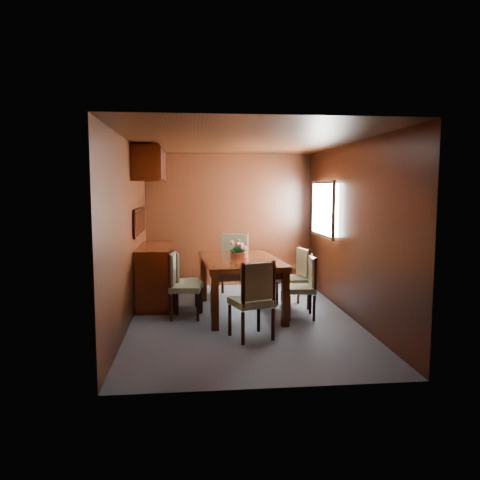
{
  "coord_description": "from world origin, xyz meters",
  "views": [
    {
      "loc": [
        -0.67,
        -6.21,
        1.79
      ],
      "look_at": [
        0.0,
        0.33,
        1.05
      ],
      "focal_mm": 35.0,
      "sensor_mm": 36.0,
      "label": 1
    }
  ],
  "objects": [
    {
      "name": "flower_centerpiece",
      "position": [
        -0.0,
        0.42,
        0.92
      ],
      "size": [
        0.27,
        0.27,
        0.27
      ],
      "color": "#B45337",
      "rests_on": "dining_table"
    },
    {
      "name": "chair_right_far",
      "position": [
        0.88,
        0.55,
        0.5
      ],
      "size": [
        0.48,
        0.49,
        0.9
      ],
      "rotation": [
        0.0,
        0.0,
        1.75
      ],
      "color": "black",
      "rests_on": "ground"
    },
    {
      "name": "chair_right_near",
      "position": [
        0.87,
        -0.01,
        0.48
      ],
      "size": [
        0.43,
        0.45,
        0.86
      ],
      "rotation": [
        0.0,
        0.0,
        1.46
      ],
      "color": "black",
      "rests_on": "ground"
    },
    {
      "name": "chair_left_near",
      "position": [
        -0.84,
        0.15,
        0.51
      ],
      "size": [
        0.45,
        0.47,
        0.91
      ],
      "rotation": [
        0.0,
        0.0,
        -1.66
      ],
      "color": "black",
      "rests_on": "ground"
    },
    {
      "name": "chair_left_far",
      "position": [
        -0.83,
        0.48,
        0.49
      ],
      "size": [
        0.48,
        0.49,
        0.89
      ],
      "rotation": [
        0.0,
        0.0,
        -1.37
      ],
      "color": "black",
      "rests_on": "ground"
    },
    {
      "name": "sideboard",
      "position": [
        -1.25,
        1.0,
        0.45
      ],
      "size": [
        0.48,
        1.4,
        0.9
      ],
      "primitive_type": "cube",
      "color": "#371306",
      "rests_on": "ground"
    },
    {
      "name": "dining_table",
      "position": [
        0.0,
        0.33,
        0.68
      ],
      "size": [
        1.16,
        1.75,
        0.79
      ],
      "rotation": [
        0.0,
        0.0,
        0.07
      ],
      "color": "#371306",
      "rests_on": "ground"
    },
    {
      "name": "chair_head",
      "position": [
        0.04,
        -0.89,
        0.53
      ],
      "size": [
        0.57,
        0.56,
        0.95
      ],
      "rotation": [
        0.0,
        0.0,
        0.33
      ],
      "color": "black",
      "rests_on": "ground"
    },
    {
      "name": "room_shell",
      "position": [
        -0.1,
        0.33,
        1.63
      ],
      "size": [
        3.06,
        4.52,
        2.41
      ],
      "color": "black",
      "rests_on": "ground"
    },
    {
      "name": "ground",
      "position": [
        0.0,
        0.0,
        0.0
      ],
      "size": [
        4.5,
        4.5,
        0.0
      ],
      "primitive_type": "plane",
      "color": "#3B4550",
      "rests_on": "ground"
    },
    {
      "name": "chair_foot",
      "position": [
        0.0,
        1.41,
        0.58
      ],
      "size": [
        0.61,
        0.6,
        1.04
      ],
      "rotation": [
        0.0,
        0.0,
        2.84
      ],
      "color": "black",
      "rests_on": "ground"
    }
  ]
}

